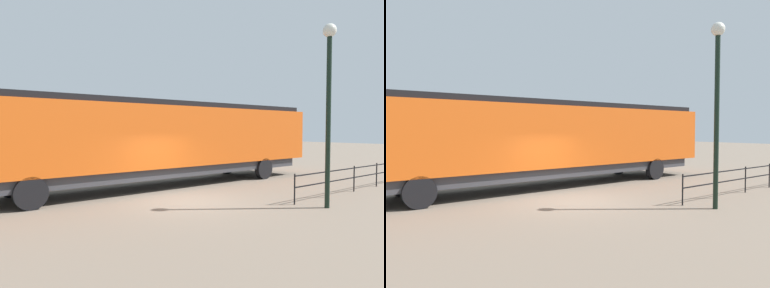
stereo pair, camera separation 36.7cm
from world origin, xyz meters
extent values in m
plane|color=#756656|center=(0.00, 0.00, 0.00)|extent=(120.00, 120.00, 0.00)
cube|color=#D15114|center=(-3.42, 1.04, 2.33)|extent=(3.12, 18.25, 2.66)
cube|color=black|center=(-3.42, 8.98, 1.93)|extent=(2.99, 2.38, 1.86)
cube|color=black|center=(-3.42, 1.04, 3.78)|extent=(2.81, 17.52, 0.24)
cube|color=#38383D|center=(-3.42, 1.04, 0.78)|extent=(2.81, 16.79, 0.45)
cylinder|color=black|center=(-4.83, 6.88, 0.55)|extent=(0.30, 1.10, 1.10)
cylinder|color=black|center=(-2.01, 6.88, 0.55)|extent=(0.30, 1.10, 1.10)
cylinder|color=black|center=(-4.83, -4.80, 0.55)|extent=(0.30, 1.10, 1.10)
cylinder|color=black|center=(-2.01, -4.80, 0.55)|extent=(0.30, 1.10, 1.10)
cylinder|color=black|center=(3.91, 3.05, 2.88)|extent=(0.16, 0.16, 5.76)
sphere|color=silver|center=(3.91, 3.05, 5.89)|extent=(0.44, 0.44, 0.44)
cube|color=black|center=(2.92, 7.89, 1.00)|extent=(0.04, 10.54, 0.04)
cube|color=black|center=(2.92, 7.89, 0.60)|extent=(0.04, 10.54, 0.04)
cylinder|color=black|center=(2.92, 2.62, 0.54)|extent=(0.05, 0.05, 1.09)
cylinder|color=black|center=(2.92, 4.72, 0.54)|extent=(0.05, 0.05, 1.09)
cylinder|color=black|center=(2.92, 6.83, 0.54)|extent=(0.05, 0.05, 1.09)
cylinder|color=black|center=(2.92, 8.94, 0.54)|extent=(0.05, 0.05, 1.09)
camera|label=1|loc=(10.29, -7.93, 2.63)|focal=33.33mm
camera|label=2|loc=(10.52, -7.64, 2.63)|focal=33.33mm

